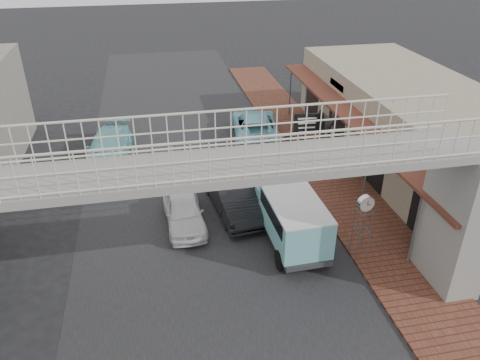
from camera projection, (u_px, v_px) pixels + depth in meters
name	position (u px, v px, depth m)	size (l,w,h in m)	color
ground	(207.00, 237.00, 18.31)	(120.00, 120.00, 0.00)	black
road_strip	(207.00, 237.00, 18.31)	(10.00, 60.00, 0.01)	black
sidewalk	(335.00, 183.00, 21.98)	(3.00, 40.00, 0.10)	brown
shophouse_row	(419.00, 129.00, 22.66)	(7.20, 18.00, 4.00)	gray
footbridge	(223.00, 228.00, 13.34)	(16.40, 2.40, 6.34)	gray
white_hatchback	(184.00, 211.00, 18.79)	(1.49, 3.71, 1.26)	white
dark_sedan	(233.00, 192.00, 19.78)	(1.68, 4.82, 1.59)	black
angkot_curb	(255.00, 126.00, 26.25)	(2.47, 5.36, 1.49)	#78C2D1
angkot_far	(109.00, 147.00, 23.92)	(1.96, 4.83, 1.40)	#70C1C2
angkot_van	(292.00, 215.00, 17.34)	(2.01, 4.19, 2.03)	black
motorcycle_near	(295.00, 153.00, 23.80)	(0.53, 1.53, 0.80)	black
motorcycle_far	(296.00, 136.00, 25.32)	(0.51, 1.79, 1.08)	black
street_clock	(365.00, 206.00, 16.24)	(0.63, 0.53, 2.49)	#59595B
arrow_sign	(326.00, 124.00, 21.17)	(1.95, 1.24, 3.33)	#59595B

